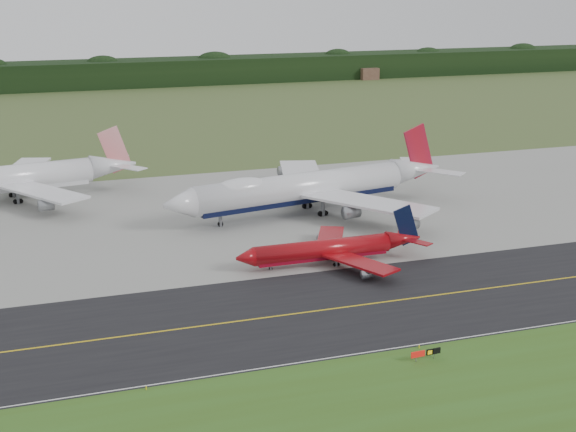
{
  "coord_description": "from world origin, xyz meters",
  "views": [
    {
      "loc": [
        -44.1,
        -110.81,
        49.14
      ],
      "look_at": [
        -0.8,
        22.0,
        7.53
      ],
      "focal_mm": 50.0,
      "sensor_mm": 36.0,
      "label": 1
    }
  ],
  "objects_px": {
    "jet_ba_747": "(309,187)",
    "taxiway_sign": "(426,353)",
    "jet_star_tail": "(13,179)",
    "jet_red_737": "(332,249)"
  },
  "relations": [
    {
      "from": "jet_star_tail",
      "to": "taxiway_sign",
      "type": "distance_m",
      "value": 114.32
    },
    {
      "from": "jet_ba_747",
      "to": "jet_star_tail",
      "type": "bearing_deg",
      "value": 153.32
    },
    {
      "from": "jet_ba_747",
      "to": "taxiway_sign",
      "type": "distance_m",
      "value": 71.57
    },
    {
      "from": "jet_ba_747",
      "to": "taxiway_sign",
      "type": "xyz_separation_m",
      "value": [
        -8.57,
        -70.9,
        -4.8
      ]
    },
    {
      "from": "jet_ba_747",
      "to": "taxiway_sign",
      "type": "relative_size",
      "value": 15.31
    },
    {
      "from": "jet_ba_747",
      "to": "jet_star_tail",
      "type": "height_order",
      "value": "jet_ba_747"
    },
    {
      "from": "jet_ba_747",
      "to": "jet_star_tail",
      "type": "distance_m",
      "value": 68.23
    },
    {
      "from": "jet_star_tail",
      "to": "taxiway_sign",
      "type": "relative_size",
      "value": 13.1
    },
    {
      "from": "jet_ba_747",
      "to": "jet_red_737",
      "type": "relative_size",
      "value": 1.93
    },
    {
      "from": "jet_ba_747",
      "to": "jet_red_737",
      "type": "bearing_deg",
      "value": -102.1
    }
  ]
}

